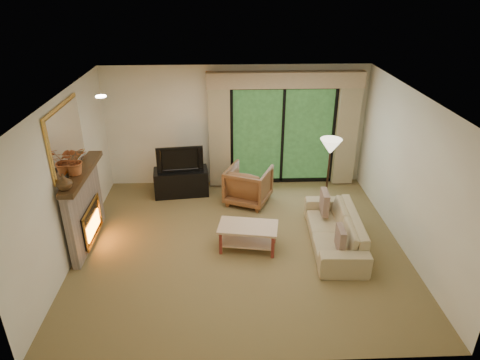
{
  "coord_description": "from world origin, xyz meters",
  "views": [
    {
      "loc": [
        -0.26,
        -6.18,
        4.24
      ],
      "look_at": [
        0.0,
        0.3,
        1.1
      ],
      "focal_mm": 32.0,
      "sensor_mm": 36.0,
      "label": 1
    }
  ],
  "objects_px": {
    "media_console": "(181,182)",
    "sofa": "(335,230)",
    "coffee_table": "(248,237)",
    "armchair": "(248,185)"
  },
  "relations": [
    {
      "from": "media_console",
      "to": "sofa",
      "type": "height_order",
      "value": "sofa"
    },
    {
      "from": "media_console",
      "to": "armchair",
      "type": "height_order",
      "value": "armchair"
    },
    {
      "from": "armchair",
      "to": "sofa",
      "type": "relative_size",
      "value": 0.42
    },
    {
      "from": "sofa",
      "to": "coffee_table",
      "type": "xyz_separation_m",
      "value": [
        -1.49,
        -0.06,
        -0.07
      ]
    },
    {
      "from": "sofa",
      "to": "armchair",
      "type": "bearing_deg",
      "value": -135.6
    },
    {
      "from": "armchair",
      "to": "sofa",
      "type": "bearing_deg",
      "value": 154.4
    },
    {
      "from": "armchair",
      "to": "coffee_table",
      "type": "height_order",
      "value": "armchair"
    },
    {
      "from": "coffee_table",
      "to": "armchair",
      "type": "bearing_deg",
      "value": 96.22
    },
    {
      "from": "media_console",
      "to": "coffee_table",
      "type": "relative_size",
      "value": 1.13
    },
    {
      "from": "media_console",
      "to": "armchair",
      "type": "distance_m",
      "value": 1.45
    }
  ]
}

